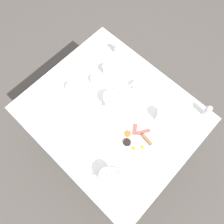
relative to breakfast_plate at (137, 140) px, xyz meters
name	(u,v)px	position (x,y,z in m)	size (l,w,h in m)	color
ground_plane	(112,138)	(-0.03, -0.26, -0.77)	(8.00, 8.00, 0.00)	#4C4742
table	(112,116)	(-0.03, -0.26, -0.07)	(1.04, 1.21, 0.76)	white
breakfast_plate	(137,140)	(0.00, 0.00, 0.00)	(0.27, 0.27, 0.04)	white
teapot_near	(108,177)	(0.32, 0.03, 0.05)	(0.18, 0.12, 0.13)	white
teapot_far	(111,100)	(-0.08, -0.32, 0.05)	(0.20, 0.11, 0.13)	white
teacup_with_saucer_left	(137,86)	(-0.31, -0.27, 0.02)	(0.15, 0.15, 0.06)	white
teacup_with_saucer_right	(72,88)	(0.04, -0.61, 0.02)	(0.15, 0.15, 0.06)	white
water_glass_tall	(108,70)	(-0.25, -0.52, 0.03)	(0.08, 0.08, 0.08)	white
water_glass_short	(162,116)	(-0.24, 0.02, 0.04)	(0.08, 0.08, 0.10)	white
creamer_jug	(94,80)	(-0.12, -0.54, 0.03)	(0.08, 0.06, 0.07)	white
pepper_grinder	(207,110)	(-0.49, 0.23, 0.05)	(0.05, 0.05, 0.12)	#BCBCC1
salt_grinder	(116,47)	(-0.44, -0.61, 0.05)	(0.05, 0.05, 0.12)	#BCBCC1
napkin_folded	(83,64)	(-0.17, -0.72, 0.00)	(0.22, 0.23, 0.01)	white
fork_by_plate	(170,100)	(-0.40, -0.02, -0.01)	(0.03, 0.18, 0.00)	silver
knife_by_plate	(67,115)	(0.21, -0.49, -0.01)	(0.14, 0.17, 0.00)	silver
spoon_for_tea	(100,137)	(0.16, -0.20, -0.01)	(0.02, 0.15, 0.00)	silver
fork_spare	(188,128)	(-0.32, 0.21, -0.01)	(0.13, 0.11, 0.00)	silver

